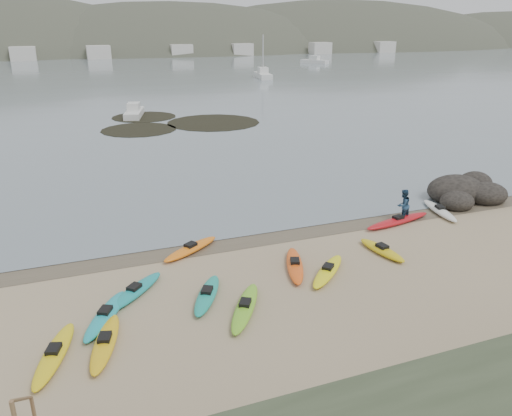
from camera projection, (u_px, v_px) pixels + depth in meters
name	position (u px, v px, depth m)	size (l,w,h in m)	color
ground	(256.00, 235.00, 25.87)	(600.00, 600.00, 0.00)	tan
wet_sand	(258.00, 237.00, 25.60)	(60.00, 60.00, 0.00)	brown
water	(73.00, 42.00, 288.92)	(1200.00, 1200.00, 0.00)	slate
kayaks	(262.00, 272.00, 21.64)	(22.41, 10.07, 0.34)	#B41219
person_east	(403.00, 205.00, 27.48)	(0.88, 0.69, 1.81)	navy
rock_cluster	(465.00, 195.00, 31.09)	(5.35, 3.95, 1.84)	black
kelp_mats	(176.00, 123.00, 54.88)	(17.25, 15.01, 0.04)	black
moored_boats	(159.00, 76.00, 99.67)	(92.43, 74.37, 1.16)	silver
far_hills	(182.00, 88.00, 214.57)	(550.00, 135.00, 80.00)	#384235
far_town	(108.00, 52.00, 154.31)	(199.00, 5.00, 4.00)	beige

